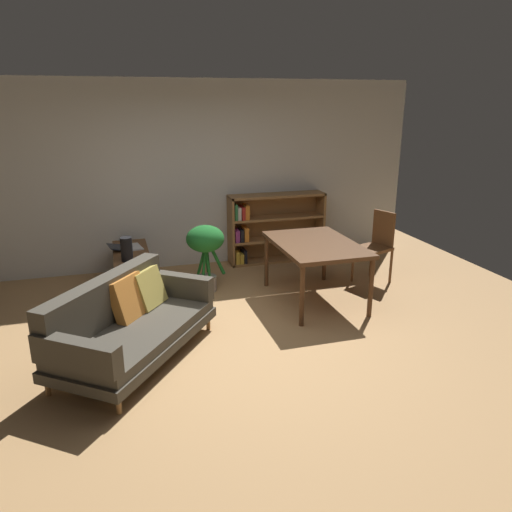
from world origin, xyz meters
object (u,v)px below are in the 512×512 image
at_px(dining_chair_near, 377,243).
at_px(desk_speaker, 127,249).
at_px(dining_table, 316,248).
at_px(open_laptop, 127,247).
at_px(media_console, 133,272).
at_px(potted_floor_plant, 205,246).
at_px(bookshelf, 270,228).
at_px(fabric_couch, 128,321).

bearing_deg(dining_chair_near, desk_speaker, 175.39).
bearing_deg(dining_table, open_laptop, 151.11).
height_order(open_laptop, desk_speaker, desk_speaker).
bearing_deg(open_laptop, media_console, -78.42).
bearing_deg(desk_speaker, dining_chair_near, -4.61).
xyz_separation_m(open_laptop, potted_floor_plant, (0.97, -0.51, 0.08)).
bearing_deg(potted_floor_plant, dining_table, -29.86).
distance_m(open_laptop, potted_floor_plant, 1.10).
distance_m(media_console, dining_chair_near, 3.30).
bearing_deg(dining_chair_near, media_console, 169.34).
distance_m(media_console, potted_floor_plant, 1.04).
height_order(open_laptop, dining_table, dining_table).
relative_size(potted_floor_plant, dining_table, 0.64).
xyz_separation_m(open_laptop, dining_chair_near, (3.28, -0.82, 0.01)).
height_order(media_console, open_laptop, open_laptop).
bearing_deg(media_console, bookshelf, 18.01).
distance_m(dining_table, bookshelf, 1.70).
xyz_separation_m(desk_speaker, potted_floor_plant, (0.98, 0.05, -0.05)).
distance_m(potted_floor_plant, bookshelf, 1.56).
distance_m(dining_chair_near, bookshelf, 1.71).
bearing_deg(bookshelf, desk_speaker, -154.66).
height_order(fabric_couch, bookshelf, bookshelf).
distance_m(fabric_couch, dining_chair_near, 3.56).
bearing_deg(fabric_couch, dining_chair_near, 19.44).
xyz_separation_m(fabric_couch, desk_speaker, (0.06, 1.45, 0.29)).
bearing_deg(bookshelf, dining_table, -89.17).
relative_size(media_console, desk_speaker, 4.27).
bearing_deg(bookshelf, potted_floor_plant, -140.56).
height_order(desk_speaker, dining_chair_near, dining_chair_near).
relative_size(desk_speaker, dining_chair_near, 0.31).
bearing_deg(desk_speaker, potted_floor_plant, 2.65).
bearing_deg(media_console, dining_table, -24.96).
distance_m(fabric_couch, potted_floor_plant, 1.84).
bearing_deg(fabric_couch, open_laptop, 87.75).
height_order(dining_table, bookshelf, bookshelf).
bearing_deg(fabric_couch, dining_table, 19.13).
bearing_deg(bookshelf, fabric_couch, -132.18).
bearing_deg(dining_chair_near, fabric_couch, -160.56).
relative_size(open_laptop, bookshelf, 0.32).
distance_m(media_console, bookshelf, 2.26).
bearing_deg(open_laptop, bookshelf, 12.53).
bearing_deg(desk_speaker, dining_table, -16.61).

